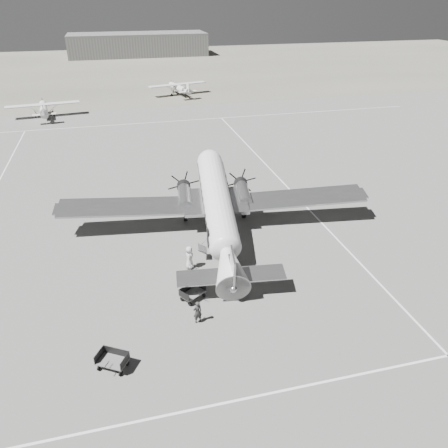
# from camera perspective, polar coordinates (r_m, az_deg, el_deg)

# --- Properties ---
(ground) EXTENTS (260.00, 260.00, 0.00)m
(ground) POSITION_cam_1_polar(r_m,az_deg,el_deg) (34.48, -3.69, -4.17)
(ground) COLOR slate
(ground) RESTS_ON ground
(taxi_line_near) EXTENTS (60.00, 0.15, 0.01)m
(taxi_line_near) POSITION_cam_1_polar(r_m,az_deg,el_deg) (24.12, 3.13, -21.76)
(taxi_line_near) COLOR silver
(taxi_line_near) RESTS_ON ground
(taxi_line_right) EXTENTS (0.15, 80.00, 0.01)m
(taxi_line_right) POSITION_cam_1_polar(r_m,az_deg,el_deg) (38.11, 14.31, -1.66)
(taxi_line_right) COLOR silver
(taxi_line_right) RESTS_ON ground
(taxi_line_horizon) EXTENTS (90.00, 0.15, 0.01)m
(taxi_line_horizon) POSITION_cam_1_polar(r_m,az_deg,el_deg) (71.29, -9.98, 12.88)
(taxi_line_horizon) COLOR silver
(taxi_line_horizon) RESTS_ON ground
(grass_infield) EXTENTS (260.00, 90.00, 0.01)m
(grass_infield) POSITION_cam_1_polar(r_m,az_deg,el_deg) (125.15, -12.49, 19.22)
(grass_infield) COLOR #696758
(grass_infield) RESTS_ON ground
(hangar_main) EXTENTS (42.00, 14.00, 6.60)m
(hangar_main) POSITION_cam_1_polar(r_m,az_deg,el_deg) (149.78, -11.15, 22.03)
(hangar_main) COLOR #616161
(hangar_main) RESTS_ON ground
(dc3_airliner) EXTENTS (29.18, 22.01, 5.15)m
(dc3_airliner) POSITION_cam_1_polar(r_m,az_deg,el_deg) (35.88, -0.79, 2.00)
(dc3_airliner) COLOR #A8A8AA
(dc3_airliner) RESTS_ON ground
(light_plane_left) EXTENTS (12.67, 10.79, 2.40)m
(light_plane_left) POSITION_cam_1_polar(r_m,az_deg,el_deg) (78.81, -22.47, 13.59)
(light_plane_left) COLOR silver
(light_plane_left) RESTS_ON ground
(light_plane_right) EXTENTS (13.74, 12.13, 2.44)m
(light_plane_right) POSITION_cam_1_polar(r_m,az_deg,el_deg) (90.03, -5.92, 17.13)
(light_plane_right) COLOR silver
(light_plane_right) RESTS_ON ground
(baggage_cart_near) EXTENTS (2.09, 1.95, 0.97)m
(baggage_cart_near) POSITION_cam_1_polar(r_m,az_deg,el_deg) (29.77, -4.11, -8.98)
(baggage_cart_near) COLOR #525252
(baggage_cart_near) RESTS_ON ground
(baggage_cart_far) EXTENTS (2.11, 1.94, 0.98)m
(baggage_cart_far) POSITION_cam_1_polar(r_m,az_deg,el_deg) (25.86, -14.36, -16.94)
(baggage_cart_far) COLOR #525252
(baggage_cart_far) RESTS_ON ground
(ground_crew) EXTENTS (0.65, 0.50, 1.58)m
(ground_crew) POSITION_cam_1_polar(r_m,az_deg,el_deg) (27.73, -3.48, -11.39)
(ground_crew) COLOR #282828
(ground_crew) RESTS_ON ground
(ramp_agent) EXTENTS (1.09, 1.15, 1.88)m
(ramp_agent) POSITION_cam_1_polar(r_m,az_deg,el_deg) (30.55, -4.29, -6.82)
(ramp_agent) COLOR #ABACA9
(ramp_agent) RESTS_ON ground
(passenger) EXTENTS (0.82, 1.04, 1.85)m
(passenger) POSITION_cam_1_polar(r_m,az_deg,el_deg) (32.59, -4.53, -4.39)
(passenger) COLOR #AFAFAD
(passenger) RESTS_ON ground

